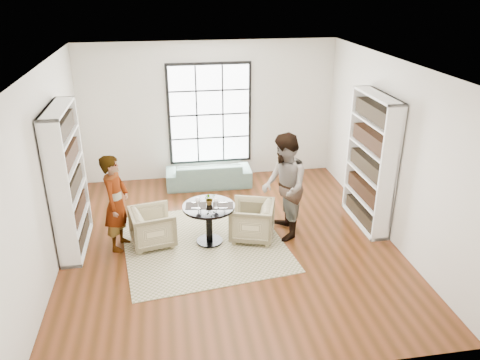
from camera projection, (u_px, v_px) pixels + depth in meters
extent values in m
plane|color=#632F17|center=(230.00, 242.00, 8.04)|extent=(6.00, 6.00, 0.00)
plane|color=silver|center=(210.00, 111.00, 10.16)|extent=(5.50, 0.00, 5.50)
plane|color=silver|center=(48.00, 171.00, 7.03)|extent=(0.00, 6.00, 6.00)
plane|color=silver|center=(391.00, 151.00, 7.85)|extent=(0.00, 6.00, 6.00)
plane|color=silver|center=(271.00, 266.00, 4.73)|extent=(5.50, 0.00, 5.50)
plane|color=white|center=(228.00, 65.00, 6.85)|extent=(6.00, 6.00, 0.00)
cube|color=black|center=(210.00, 114.00, 10.16)|extent=(1.82, 0.06, 2.22)
cube|color=white|center=(210.00, 114.00, 10.12)|extent=(1.70, 0.02, 2.10)
cube|color=#BDAB8D|center=(204.00, 243.00, 8.01)|extent=(2.94, 2.94, 0.01)
cylinder|color=black|center=(210.00, 241.00, 8.02)|extent=(0.45, 0.45, 0.04)
cylinder|color=black|center=(209.00, 225.00, 7.90)|extent=(0.11, 0.11, 0.62)
cylinder|color=black|center=(209.00, 207.00, 7.76)|extent=(0.88, 0.88, 0.04)
imported|color=gray|center=(209.00, 174.00, 10.14)|extent=(1.83, 0.74, 0.53)
imported|color=#BCB386|center=(153.00, 227.00, 7.86)|extent=(0.83, 0.82, 0.65)
imported|color=tan|center=(252.00, 221.00, 8.04)|extent=(0.91, 0.90, 0.67)
imported|color=gray|center=(116.00, 203.00, 7.58)|extent=(0.54, 0.68, 1.64)
imported|color=gray|center=(284.00, 187.00, 7.89)|extent=(0.73, 0.92, 1.86)
cube|color=black|center=(196.00, 206.00, 7.75)|extent=(0.37, 0.30, 0.01)
cube|color=black|center=(223.00, 206.00, 7.75)|extent=(0.37, 0.30, 0.01)
cylinder|color=silver|center=(198.00, 208.00, 7.66)|extent=(0.07, 0.07, 0.01)
cylinder|color=silver|center=(198.00, 205.00, 7.63)|extent=(0.01, 0.01, 0.11)
sphere|color=maroon|center=(198.00, 200.00, 7.60)|extent=(0.09, 0.09, 0.09)
ellipsoid|color=white|center=(198.00, 200.00, 7.60)|extent=(0.09, 0.09, 0.10)
cylinder|color=silver|center=(216.00, 208.00, 7.67)|extent=(0.06, 0.06, 0.01)
cylinder|color=silver|center=(216.00, 205.00, 7.65)|extent=(0.01, 0.01, 0.10)
sphere|color=maroon|center=(216.00, 201.00, 7.61)|extent=(0.08, 0.08, 0.08)
ellipsoid|color=white|center=(216.00, 201.00, 7.61)|extent=(0.08, 0.08, 0.09)
imported|color=gray|center=(210.00, 199.00, 7.76)|extent=(0.22, 0.20, 0.20)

